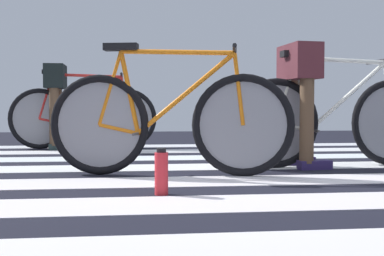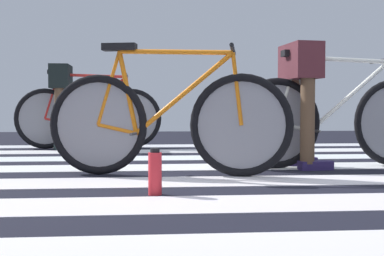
{
  "view_description": "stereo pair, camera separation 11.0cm",
  "coord_description": "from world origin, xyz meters",
  "views": [
    {
      "loc": [
        -0.54,
        -3.21,
        0.49
      ],
      "look_at": [
        -0.12,
        0.6,
        0.34
      ],
      "focal_mm": 45.25,
      "sensor_mm": 36.0,
      "label": 1
    },
    {
      "loc": [
        -0.43,
        -3.21,
        0.49
      ],
      "look_at": [
        -0.12,
        0.6,
        0.34
      ],
      "focal_mm": 45.25,
      "sensor_mm": 36.0,
      "label": 2
    }
  ],
  "objects": [
    {
      "name": "ground",
      "position": [
        0.0,
        0.0,
        0.01
      ],
      "size": [
        18.0,
        14.0,
        0.02
      ],
      "color": "black"
    },
    {
      "name": "cyclist_3_of_3",
      "position": [
        -1.51,
        2.64,
        0.66
      ],
      "size": [
        0.32,
        0.42,
        0.99
      ],
      "rotation": [
        0.0,
        0.0,
        0.02
      ],
      "color": "brown",
      "rests_on": "ground"
    },
    {
      "name": "crosswalk_markings",
      "position": [
        -0.01,
        -0.12,
        0.02
      ],
      "size": [
        5.39,
        6.54,
        0.0
      ],
      "color": "silver",
      "rests_on": "ground"
    },
    {
      "name": "bicycle_1_of_3",
      "position": [
        -0.32,
        0.19,
        0.41
      ],
      "size": [
        1.71,
        0.56,
        0.93
      ],
      "rotation": [
        0.0,
        0.0,
        -0.2
      ],
      "color": "black",
      "rests_on": "ground"
    },
    {
      "name": "bicycle_2_of_3",
      "position": [
        1.05,
        0.58,
        0.41
      ],
      "size": [
        1.73,
        0.52,
        0.93
      ],
      "rotation": [
        0.0,
        0.0,
        0.11
      ],
      "color": "black",
      "rests_on": "ground"
    },
    {
      "name": "cyclist_2_of_3",
      "position": [
        0.74,
        0.55,
        0.66
      ],
      "size": [
        0.35,
        0.43,
        0.98
      ],
      "rotation": [
        0.0,
        0.0,
        0.11
      ],
      "color": "brown",
      "rests_on": "ground"
    },
    {
      "name": "bicycle_3_of_3",
      "position": [
        -1.2,
        2.64,
        0.41
      ],
      "size": [
        1.74,
        0.52,
        0.93
      ],
      "rotation": [
        0.0,
        0.0,
        0.02
      ],
      "color": "black",
      "rests_on": "ground"
    },
    {
      "name": "water_bottle",
      "position": [
        -0.42,
        -0.57,
        0.14
      ],
      "size": [
        0.07,
        0.07,
        0.26
      ],
      "color": "red",
      "rests_on": "ground"
    }
  ]
}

